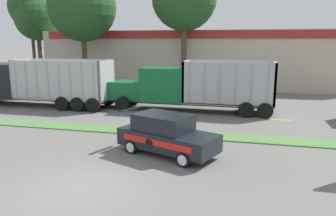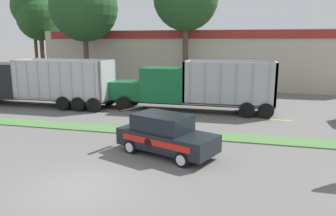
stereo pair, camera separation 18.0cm
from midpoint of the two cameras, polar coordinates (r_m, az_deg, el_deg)
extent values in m
plane|color=slate|center=(11.84, -14.44, -13.31)|extent=(600.00, 600.00, 0.00)
cube|color=#517F42|center=(18.02, -3.50, -4.11)|extent=(120.00, 1.42, 0.06)
cube|color=yellow|center=(26.28, -20.02, 0.17)|extent=(2.40, 0.14, 0.01)
cube|color=yellow|center=(23.68, -9.15, -0.46)|extent=(2.40, 0.14, 0.01)
cube|color=yellow|center=(22.12, 3.80, -1.20)|extent=(2.40, 0.14, 0.01)
cube|color=yellow|center=(21.82, 17.89, -1.93)|extent=(2.40, 0.14, 0.01)
cube|color=black|center=(27.25, -21.52, 1.72)|extent=(11.94, 1.42, 0.18)
cube|color=black|center=(28.67, -25.96, 4.51)|extent=(2.89, 2.59, 2.49)
cylinder|color=silver|center=(26.96, -24.75, 6.15)|extent=(0.14, 0.14, 1.79)
cube|color=#B7B7BC|center=(25.89, -17.22, 1.87)|extent=(7.12, 2.59, 0.12)
cube|color=#B7B7BC|center=(27.69, -23.58, 4.93)|extent=(0.16, 2.59, 2.78)
cube|color=#B7B7BC|center=(24.07, -10.30, 4.84)|extent=(0.16, 2.59, 2.78)
cube|color=#B7B7BC|center=(24.69, -18.88, 4.57)|extent=(7.12, 0.16, 2.78)
cube|color=#B7B7BC|center=(26.74, -16.05, 5.25)|extent=(7.12, 0.16, 2.78)
cube|color=#A3A3A8|center=(26.44, -24.68, 4.57)|extent=(0.10, 0.04, 2.64)
cube|color=#A3A3A8|center=(25.89, -23.14, 4.56)|extent=(0.10, 0.04, 2.64)
cube|color=#A3A3A8|center=(25.36, -21.54, 4.56)|extent=(0.10, 0.04, 2.64)
cube|color=#A3A3A8|center=(24.85, -19.86, 4.55)|extent=(0.10, 0.04, 2.64)
cube|color=#A3A3A8|center=(24.37, -18.12, 4.53)|extent=(0.10, 0.04, 2.64)
cube|color=#A3A3A8|center=(23.90, -16.31, 4.52)|extent=(0.10, 0.04, 2.64)
cube|color=#A3A3A8|center=(23.46, -14.43, 4.49)|extent=(0.10, 0.04, 2.64)
cube|color=#A3A3A8|center=(23.05, -12.48, 4.46)|extent=(0.10, 0.04, 2.64)
cylinder|color=black|center=(23.41, -12.60, 0.51)|extent=(1.01, 0.30, 1.01)
cylinder|color=black|center=(25.66, -10.05, 1.59)|extent=(1.01, 0.30, 1.01)
cylinder|color=black|center=(23.97, -15.15, 0.65)|extent=(1.01, 0.30, 1.01)
cylinder|color=black|center=(26.17, -12.43, 1.69)|extent=(1.01, 0.30, 1.01)
cylinder|color=black|center=(24.57, -17.58, 0.77)|extent=(1.01, 0.30, 1.01)
cylinder|color=black|center=(26.73, -14.72, 1.78)|extent=(1.01, 0.30, 1.01)
cube|color=black|center=(23.34, 3.96, 0.96)|extent=(11.60, 1.31, 0.18)
cube|color=#146033|center=(24.44, -6.62, 3.16)|extent=(2.47, 1.96, 1.30)
cube|color=#B7B7BC|center=(24.92, -9.34, 3.24)|extent=(0.06, 1.67, 1.10)
cube|color=#146033|center=(23.53, -0.33, 4.21)|extent=(3.05, 2.39, 2.36)
cube|color=black|center=(23.91, -3.93, 5.30)|extent=(0.04, 2.03, 1.06)
cylinder|color=silver|center=(22.34, 3.22, 5.51)|extent=(0.14, 0.14, 1.33)
cube|color=#ADADB2|center=(22.99, 10.75, 1.00)|extent=(6.08, 2.39, 0.12)
cube|color=#ADADB2|center=(23.14, 3.53, 4.78)|extent=(0.16, 2.39, 2.81)
cube|color=#ADADB2|center=(22.79, 18.34, 4.10)|extent=(0.16, 2.39, 2.81)
cube|color=#ADADB2|center=(21.67, 10.69, 4.13)|extent=(6.08, 0.16, 2.81)
cube|color=#ADADB2|center=(23.88, 11.05, 4.80)|extent=(6.08, 0.16, 2.81)
cube|color=#99999E|center=(21.88, 4.03, 4.37)|extent=(0.10, 0.04, 2.67)
cube|color=#99999E|center=(21.72, 6.66, 4.27)|extent=(0.10, 0.04, 2.67)
cube|color=#99999E|center=(21.61, 9.33, 4.15)|extent=(0.10, 0.04, 2.67)
cube|color=#99999E|center=(21.55, 12.02, 4.03)|extent=(0.10, 0.04, 2.67)
cube|color=#99999E|center=(21.53, 14.72, 3.90)|extent=(0.10, 0.04, 2.67)
cube|color=#99999E|center=(21.56, 17.41, 3.76)|extent=(0.10, 0.04, 2.67)
cylinder|color=black|center=(23.50, -7.59, 0.74)|extent=(1.01, 0.30, 1.01)
cylinder|color=black|center=(25.66, -5.64, 1.70)|extent=(1.01, 0.30, 1.01)
cylinder|color=black|center=(21.87, 16.90, -0.49)|extent=(1.01, 0.30, 1.01)
cylinder|color=black|center=(24.17, 16.68, 0.65)|extent=(1.01, 0.30, 1.01)
cylinder|color=black|center=(21.84, 13.79, -0.34)|extent=(1.01, 0.30, 1.01)
cylinder|color=black|center=(24.15, 13.87, 0.79)|extent=(1.01, 0.30, 1.01)
cube|color=black|center=(14.39, 0.20, -5.48)|extent=(4.76, 3.31, 0.75)
cube|color=black|center=(14.35, -0.66, -2.58)|extent=(2.84, 2.38, 0.68)
cube|color=black|center=(14.27, -0.66, -1.18)|extent=(2.84, 2.38, 0.04)
cube|color=black|center=(15.40, -6.15, -0.14)|extent=(0.72, 1.42, 0.03)
cube|color=red|center=(13.67, -2.07, -6.10)|extent=(3.28, 1.31, 0.26)
cylinder|color=black|center=(13.89, -3.15, -6.14)|extent=(0.39, 0.16, 0.41)
cylinder|color=black|center=(13.11, 2.85, -8.99)|extent=(0.64, 0.41, 0.60)
cylinder|color=silver|center=(13.02, 2.59, -9.13)|extent=(0.40, 0.17, 0.42)
cylinder|color=black|center=(14.51, 6.63, -6.98)|extent=(0.64, 0.41, 0.60)
cylinder|color=silver|center=(14.60, 6.84, -6.87)|extent=(0.40, 0.17, 0.42)
cylinder|color=black|center=(14.69, -6.16, -6.74)|extent=(0.64, 0.41, 0.60)
cylinder|color=silver|center=(14.62, -6.44, -6.84)|extent=(0.40, 0.17, 0.42)
cylinder|color=black|center=(15.95, -1.96, -5.17)|extent=(0.64, 0.41, 0.60)
cylinder|color=silver|center=(16.03, -1.73, -5.09)|extent=(0.40, 0.17, 0.42)
cube|color=#BCB29E|center=(39.19, 5.21, 8.78)|extent=(32.21, 12.00, 5.95)
cube|color=maroon|center=(33.19, 3.57, 12.65)|extent=(30.60, 0.10, 0.80)
cylinder|color=brown|center=(43.14, -21.85, 9.23)|extent=(0.38, 0.38, 7.39)
sphere|color=#234C23|center=(43.30, -22.38, 15.92)|extent=(4.99, 4.99, 4.99)
cylinder|color=brown|center=(32.29, 3.19, 9.29)|extent=(0.53, 0.53, 7.17)
cylinder|color=brown|center=(34.36, -13.86, 8.39)|extent=(0.52, 0.52, 6.30)
sphere|color=#234C23|center=(34.47, -14.28, 16.67)|extent=(6.66, 6.66, 6.66)
cylinder|color=brown|center=(42.42, -20.87, 8.37)|extent=(0.50, 0.50, 6.06)
sphere|color=#234C23|center=(42.46, -21.32, 14.40)|extent=(5.24, 5.24, 5.24)
camera|label=1|loc=(0.09, -89.72, 0.06)|focal=35.00mm
camera|label=2|loc=(0.09, 90.28, -0.06)|focal=35.00mm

